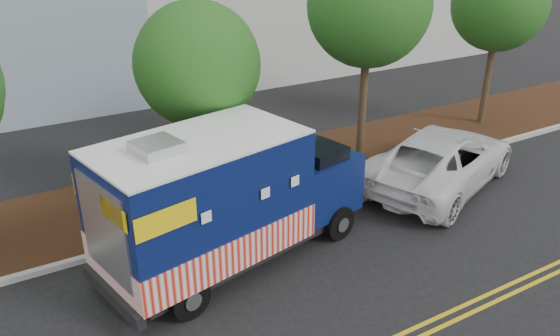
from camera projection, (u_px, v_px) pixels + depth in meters
ground at (235, 250)px, 13.77m from camera, size 120.00×120.00×0.00m
curb at (212, 223)px, 14.84m from camera, size 120.00×0.18×0.15m
mulch_strip at (184, 193)px, 16.49m from camera, size 120.00×4.00×0.15m
tree_b at (198, 65)px, 14.32m from camera, size 3.34×3.34×5.80m
tree_c at (369, 6)px, 16.53m from camera, size 3.79×3.79×7.12m
tree_d at (500, 4)px, 20.05m from camera, size 3.48×3.48×6.49m
sign_post at (173, 187)px, 14.32m from camera, size 0.06×0.06×2.40m
food_truck at (224, 202)px, 12.68m from camera, size 7.11×3.80×3.56m
white_car at (440, 159)px, 16.80m from camera, size 6.86×4.91×1.74m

